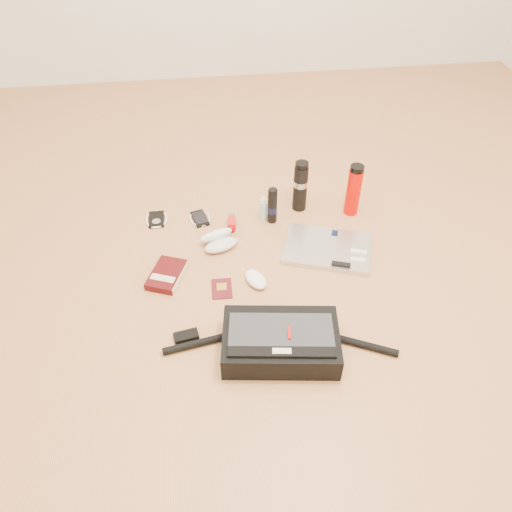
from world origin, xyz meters
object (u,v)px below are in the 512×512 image
at_px(laptop, 328,249).
at_px(thermos_red, 354,190).
at_px(messenger_bag, 280,342).
at_px(thermos_black, 300,186).
at_px(book, 167,275).

distance_m(laptop, thermos_red, 0.32).
distance_m(messenger_bag, thermos_red, 0.86).
bearing_deg(thermos_black, messenger_bag, -105.66).
bearing_deg(book, thermos_black, 54.21).
relative_size(laptop, book, 2.03).
bearing_deg(laptop, thermos_black, 120.99).
bearing_deg(laptop, book, -154.34).
distance_m(book, thermos_red, 0.91).
height_order(laptop, thermos_black, thermos_black).
xyz_separation_m(messenger_bag, book, (-0.39, 0.41, -0.04)).
relative_size(laptop, thermos_red, 1.69).
xyz_separation_m(messenger_bag, laptop, (0.29, 0.48, -0.04)).
height_order(messenger_bag, book, messenger_bag).
height_order(thermos_black, thermos_red, thermos_red).
xyz_separation_m(thermos_black, thermos_red, (0.23, -0.06, -0.00)).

